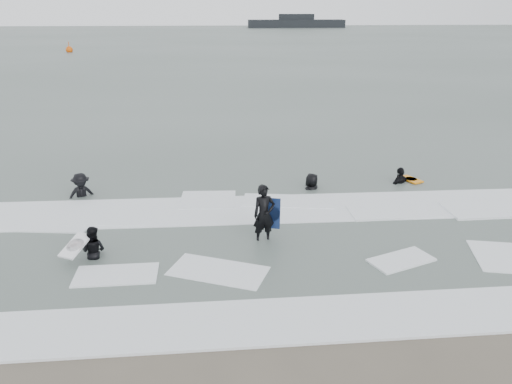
{
  "coord_description": "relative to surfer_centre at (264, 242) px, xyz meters",
  "views": [
    {
      "loc": [
        -1.13,
        -10.22,
        6.89
      ],
      "look_at": [
        0.0,
        5.0,
        1.1
      ],
      "focal_mm": 35.0,
      "sensor_mm": 36.0,
      "label": 1
    }
  ],
  "objects": [
    {
      "name": "surfer_right_far",
      "position": [
        2.29,
        4.43,
        0.0
      ],
      "size": [
        1.05,
        1.02,
        1.81
      ],
      "primitive_type": "imported",
      "rotation": [
        0.0,
        0.0,
        -2.42
      ],
      "color": "black",
      "rests_on": "ground"
    },
    {
      "name": "surf_foam",
      "position": [
        -0.14,
        0.14,
        0.04
      ],
      "size": [
        30.03,
        9.06,
        0.09
      ],
      "color": "white",
      "rests_on": "ground"
    },
    {
      "name": "vessel_horizon",
      "position": [
        22.18,
        140.72,
        1.44
      ],
      "size": [
        28.44,
        5.08,
        3.86
      ],
      "color": "black",
      "rests_on": "ground"
    },
    {
      "name": "surfer_centre",
      "position": [
        0.0,
        0.0,
        0.0
      ],
      "size": [
        0.77,
        0.59,
        1.87
      ],
      "primitive_type": "imported",
      "rotation": [
        0.0,
        0.0,
        0.23
      ],
      "color": "black",
      "rests_on": "ground"
    },
    {
      "name": "surfer_right_near",
      "position": [
        6.01,
        4.87,
        0.0
      ],
      "size": [
        1.16,
        0.93,
        1.84
      ],
      "primitive_type": "imported",
      "rotation": [
        0.0,
        0.0,
        -2.62
      ],
      "color": "black",
      "rests_on": "ground"
    },
    {
      "name": "bodyboards",
      "position": [
        0.47,
        1.45,
        0.5
      ],
      "size": [
        12.74,
        7.04,
        1.25
      ],
      "color": "#0E1D45",
      "rests_on": "ground"
    },
    {
      "name": "surfer_breaker",
      "position": [
        -6.51,
        4.16,
        0.0
      ],
      "size": [
        1.37,
        1.16,
        1.84
      ],
      "primitive_type": "imported",
      "rotation": [
        0.0,
        0.0,
        0.49
      ],
      "color": "black",
      "rests_on": "ground"
    },
    {
      "name": "buoy",
      "position": [
        -23.26,
        64.74,
        0.42
      ],
      "size": [
        1.0,
        1.0,
        1.65
      ],
      "color": "#D04C09",
      "rests_on": "ground"
    },
    {
      "name": "sea",
      "position": [
        -0.14,
        76.44,
        0.06
      ],
      "size": [
        320.0,
        320.0,
        0.0
      ],
      "primitive_type": "plane",
      "color": "#47544C",
      "rests_on": "ground"
    },
    {
      "name": "surfer_wading",
      "position": [
        -4.98,
        -0.67,
        0.0
      ],
      "size": [
        0.89,
        0.78,
        1.53
      ],
      "primitive_type": "imported",
      "rotation": [
        0.0,
        0.0,
        2.82
      ],
      "color": "black",
      "rests_on": "ground"
    },
    {
      "name": "ground",
      "position": [
        -0.14,
        -3.56,
        0.0
      ],
      "size": [
        320.0,
        320.0,
        0.0
      ],
      "primitive_type": "plane",
      "color": "brown",
      "rests_on": "ground"
    }
  ]
}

